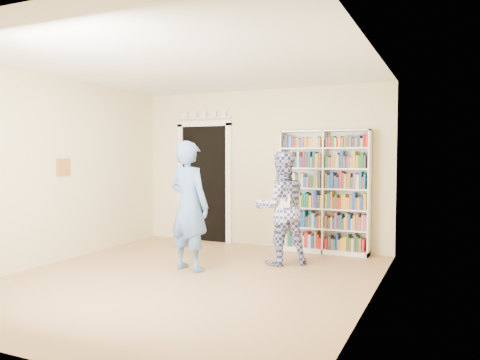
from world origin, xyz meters
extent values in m
plane|color=#AD8353|center=(0.00, 0.00, 0.00)|extent=(5.00, 5.00, 0.00)
plane|color=white|center=(0.00, 0.00, 2.70)|extent=(5.00, 5.00, 0.00)
plane|color=beige|center=(0.00, 2.50, 1.35)|extent=(4.50, 0.00, 4.50)
plane|color=beige|center=(-2.25, 0.00, 1.35)|extent=(0.00, 5.00, 5.00)
plane|color=beige|center=(2.25, 0.00, 1.35)|extent=(0.00, 5.00, 5.00)
cube|color=white|center=(1.17, 2.34, 0.99)|extent=(1.43, 0.27, 1.97)
cube|color=white|center=(1.17, 2.34, 0.99)|extent=(0.02, 0.27, 1.97)
cube|color=black|center=(-1.10, 2.48, 1.05)|extent=(0.90, 0.03, 2.10)
cube|color=white|center=(-1.60, 2.47, 1.05)|extent=(0.10, 0.06, 2.20)
cube|color=white|center=(-0.60, 2.47, 1.05)|extent=(0.10, 0.06, 2.20)
cube|color=white|center=(-1.10, 2.47, 2.15)|extent=(1.10, 0.06, 0.10)
cube|color=white|center=(-1.10, 2.46, 2.25)|extent=(1.10, 0.08, 0.02)
cube|color=brown|center=(-2.23, 0.20, 1.40)|extent=(0.03, 0.25, 0.25)
imported|color=#4E73AD|center=(-0.23, 0.45, 0.88)|extent=(0.72, 0.55, 1.77)
imported|color=navy|center=(0.80, 1.31, 0.81)|extent=(1.00, 0.97, 1.63)
cube|color=white|center=(0.90, 1.11, 0.91)|extent=(0.19, 0.04, 0.27)
camera|label=1|loc=(3.03, -5.03, 1.57)|focal=35.00mm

